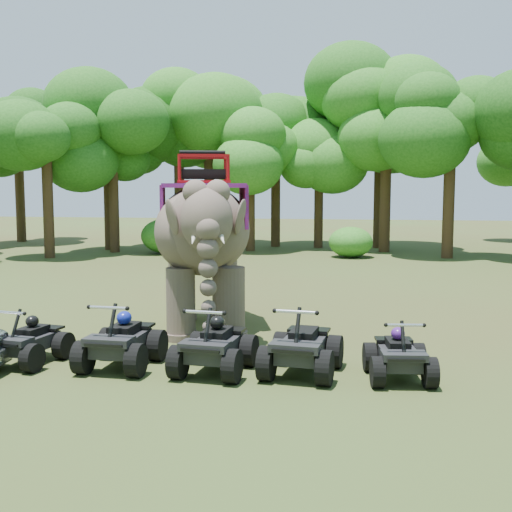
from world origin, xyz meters
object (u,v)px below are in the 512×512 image
object	(u,v)px
atv_1	(121,334)
atv_2	(215,338)
elephant	(204,241)
atv_4	(399,348)
atv_0	(28,335)
atv_3	(302,339)

from	to	relation	value
atv_1	atv_2	xyz separation A→B (m)	(1.87, -0.06, -0.01)
elephant	atv_4	distance (m)	5.93
atv_1	atv_4	distance (m)	5.28
atv_0	atv_2	world-z (taller)	atv_2
atv_2	atv_4	world-z (taller)	atv_2
elephant	atv_4	xyz separation A→B (m)	(4.50, -3.51, -1.61)
atv_3	atv_4	xyz separation A→B (m)	(1.77, -0.04, -0.09)
elephant	atv_3	distance (m)	4.66
atv_2	atv_4	distance (m)	3.41
elephant	atv_1	size ratio (longest dim) A/B	2.91
atv_4	atv_3	bearing A→B (deg)	171.50
atv_0	atv_1	size ratio (longest dim) A/B	0.88
atv_3	atv_4	world-z (taller)	atv_3
atv_0	atv_3	distance (m)	5.43
elephant	atv_3	xyz separation A→B (m)	(2.73, -3.47, -1.51)
elephant	atv_2	size ratio (longest dim) A/B	2.95
elephant	atv_1	world-z (taller)	elephant
atv_4	atv_2	bearing A→B (deg)	174.79
atv_0	atv_2	xyz separation A→B (m)	(3.79, -0.00, 0.07)
atv_1	atv_3	size ratio (longest dim) A/B	0.99
atv_0	atv_3	bearing A→B (deg)	10.26
atv_3	atv_0	bearing A→B (deg)	-171.80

